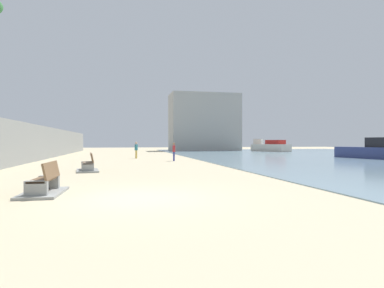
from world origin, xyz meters
TOP-DOWN VIEW (x-y plane):
  - ground_plane at (0.00, 18.00)m, footprint 120.00×120.00m
  - seawall at (-7.50, 18.00)m, footprint 0.80×64.00m
  - water_bay at (24.00, 18.00)m, footprint 36.00×68.00m
  - bench_near at (-2.71, 1.27)m, footprint 1.18×2.14m
  - bench_far at (-2.20, 8.80)m, footprint 1.35×2.22m
  - person_walking at (0.89, 21.44)m, footprint 0.31×0.47m
  - person_standing at (3.73, 16.81)m, footprint 0.27×0.51m
  - boat_nearest at (22.57, 37.53)m, footprint 4.24×6.88m
  - boat_outer at (23.26, 43.75)m, footprint 5.37×7.05m
  - boat_far_left at (22.01, 15.64)m, footprint 3.03×7.55m
  - harbor_building at (13.81, 46.00)m, footprint 12.00×6.00m

SIDE VIEW (x-z plane):
  - ground_plane at x=0.00m, z-range 0.00..0.00m
  - water_bay at x=24.00m, z-range 0.00..0.04m
  - bench_near at x=-2.71m, z-range -0.26..0.72m
  - bench_far at x=-2.20m, z-range -0.26..0.72m
  - boat_nearest at x=22.57m, z-range -0.15..1.65m
  - boat_far_left at x=22.01m, z-range -0.20..1.72m
  - boat_outer at x=23.26m, z-range -0.23..1.78m
  - person_standing at x=3.73m, z-range 0.11..1.62m
  - person_walking at x=0.89m, z-range 0.12..1.68m
  - seawall at x=-7.50m, z-range 0.00..2.96m
  - harbor_building at x=13.81m, z-range 0.00..9.97m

